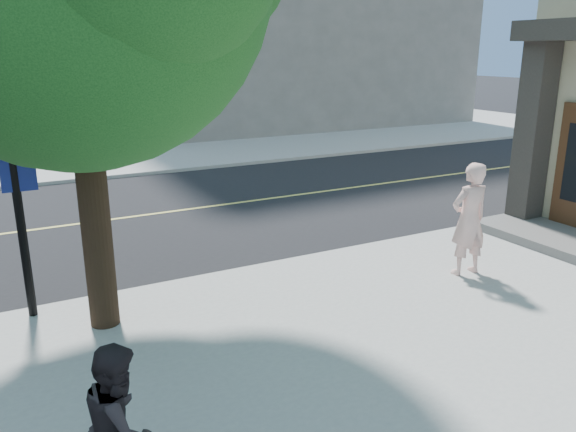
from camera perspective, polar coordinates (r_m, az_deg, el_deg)
ground at (r=9.53m, az=-22.04°, el=-8.66°), size 140.00×140.00×0.00m
road_ew at (r=13.76m, az=-24.30°, el=-1.31°), size 140.00×9.00×0.01m
sidewalk_ne at (r=33.57m, az=-3.10°, el=9.85°), size 29.00×25.00×0.12m
man_on_phone at (r=10.03m, az=17.77°, el=-0.32°), size 0.74×0.51×1.95m
pedestrian at (r=5.14m, az=-16.44°, el=-19.70°), size 0.77×0.87×1.50m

